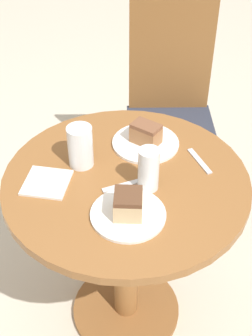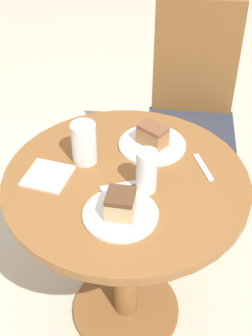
{
  "view_description": "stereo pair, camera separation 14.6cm",
  "coord_description": "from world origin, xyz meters",
  "px_view_note": "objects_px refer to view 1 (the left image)",
  "views": [
    {
      "loc": [
        0.19,
        -1.1,
        1.71
      ],
      "look_at": [
        0.0,
        0.0,
        0.77
      ],
      "focal_mm": 50.0,
      "sensor_mm": 36.0,
      "label": 1
    },
    {
      "loc": [
        0.33,
        -1.07,
        1.71
      ],
      "look_at": [
        0.0,
        0.0,
        0.77
      ],
      "focal_mm": 50.0,
      "sensor_mm": 36.0,
      "label": 2
    }
  ],
  "objects_px": {
    "glass_water": "(81,148)",
    "cake_slice_far": "(146,133)",
    "cake_slice_near": "(128,204)",
    "glass_lemonade": "(148,172)",
    "plate_far": "(146,143)",
    "plate_near": "(128,214)",
    "chair": "(171,111)"
  },
  "relations": [
    {
      "from": "glass_water",
      "to": "cake_slice_far",
      "type": "bearing_deg",
      "value": 36.14
    },
    {
      "from": "cake_slice_near",
      "to": "glass_water",
      "type": "xyz_separation_m",
      "value": [
        -0.19,
        0.21,
        0.02
      ]
    },
    {
      "from": "cake_slice_far",
      "to": "glass_water",
      "type": "xyz_separation_m",
      "value": [
        -0.19,
        -0.14,
        0.02
      ]
    },
    {
      "from": "cake_slice_far",
      "to": "glass_lemonade",
      "type": "distance_m",
      "value": 0.22
    },
    {
      "from": "cake_slice_far",
      "to": "glass_lemonade",
      "type": "bearing_deg",
      "value": -80.33
    },
    {
      "from": "cake_slice_near",
      "to": "glass_lemonade",
      "type": "xyz_separation_m",
      "value": [
        0.04,
        0.13,
        0.01
      ]
    },
    {
      "from": "cake_slice_far",
      "to": "glass_water",
      "type": "relative_size",
      "value": 0.81
    },
    {
      "from": "glass_lemonade",
      "to": "glass_water",
      "type": "bearing_deg",
      "value": 161.5
    },
    {
      "from": "plate_far",
      "to": "cake_slice_far",
      "type": "xyz_separation_m",
      "value": [
        0.0,
        0.0,
        0.04
      ]
    },
    {
      "from": "plate_near",
      "to": "cake_slice_near",
      "type": "xyz_separation_m",
      "value": [
        0.0,
        0.0,
        0.04
      ]
    },
    {
      "from": "chair",
      "to": "cake_slice_far",
      "type": "xyz_separation_m",
      "value": [
        -0.05,
        -0.59,
        0.28
      ]
    },
    {
      "from": "plate_near",
      "to": "cake_slice_near",
      "type": "height_order",
      "value": "cake_slice_near"
    },
    {
      "from": "glass_lemonade",
      "to": "glass_water",
      "type": "xyz_separation_m",
      "value": [
        -0.23,
        0.08,
        0.0
      ]
    },
    {
      "from": "plate_near",
      "to": "glass_water",
      "type": "distance_m",
      "value": 0.29
    },
    {
      "from": "plate_near",
      "to": "chair",
      "type": "bearing_deg",
      "value": 87.08
    },
    {
      "from": "chair",
      "to": "cake_slice_far",
      "type": "height_order",
      "value": "chair"
    },
    {
      "from": "chair",
      "to": "plate_near",
      "type": "xyz_separation_m",
      "value": [
        -0.05,
        -0.94,
        0.24
      ]
    },
    {
      "from": "cake_slice_far",
      "to": "glass_lemonade",
      "type": "relative_size",
      "value": 0.81
    },
    {
      "from": "chair",
      "to": "plate_near",
      "type": "bearing_deg",
      "value": -103.49
    },
    {
      "from": "chair",
      "to": "glass_lemonade",
      "type": "height_order",
      "value": "chair"
    },
    {
      "from": "cake_slice_near",
      "to": "cake_slice_far",
      "type": "distance_m",
      "value": 0.35
    },
    {
      "from": "glass_lemonade",
      "to": "cake_slice_near",
      "type": "bearing_deg",
      "value": -106.71
    },
    {
      "from": "cake_slice_near",
      "to": "cake_slice_far",
      "type": "height_order",
      "value": "cake_slice_near"
    },
    {
      "from": "plate_far",
      "to": "cake_slice_far",
      "type": "height_order",
      "value": "cake_slice_far"
    },
    {
      "from": "plate_far",
      "to": "glass_water",
      "type": "distance_m",
      "value": 0.25
    },
    {
      "from": "chair",
      "to": "glass_lemonade",
      "type": "xyz_separation_m",
      "value": [
        -0.01,
        -0.8,
        0.29
      ]
    },
    {
      "from": "glass_water",
      "to": "plate_near",
      "type": "bearing_deg",
      "value": -47.88
    },
    {
      "from": "plate_far",
      "to": "cake_slice_far",
      "type": "bearing_deg",
      "value": 0.0
    },
    {
      "from": "plate_near",
      "to": "glass_water",
      "type": "relative_size",
      "value": 1.56
    },
    {
      "from": "plate_near",
      "to": "glass_lemonade",
      "type": "relative_size",
      "value": 1.55
    },
    {
      "from": "plate_far",
      "to": "glass_lemonade",
      "type": "relative_size",
      "value": 1.62
    },
    {
      "from": "plate_near",
      "to": "plate_far",
      "type": "relative_size",
      "value": 0.96
    }
  ]
}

